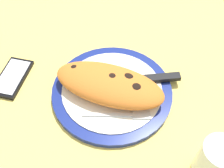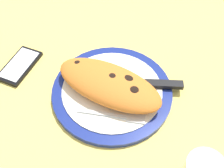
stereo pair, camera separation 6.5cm
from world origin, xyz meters
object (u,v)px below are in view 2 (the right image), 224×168
at_px(knife, 150,84).
at_px(smartphone, 20,66).
at_px(plate, 112,91).
at_px(calzone, 109,84).
at_px(fork, 118,116).

height_order(knife, smartphone, knife).
height_order(plate, calzone, calzone).
bearing_deg(smartphone, plate, 3.56).
height_order(plate, knife, knife).
bearing_deg(fork, knife, 71.18).
xyz_separation_m(fork, knife, (0.04, 0.11, 0.00)).
height_order(calzone, fork, calzone).
xyz_separation_m(plate, smartphone, (-0.26, -0.02, -0.00)).
xyz_separation_m(fork, smartphone, (-0.30, 0.05, -0.01)).
height_order(calzone, knife, calzone).
bearing_deg(smartphone, fork, -9.38).
bearing_deg(plate, knife, 30.44).
relative_size(fork, smartphone, 1.23).
distance_m(plate, calzone, 0.03).
xyz_separation_m(calzone, smartphone, (-0.25, -0.01, -0.04)).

